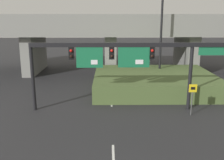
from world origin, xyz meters
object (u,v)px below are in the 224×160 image
object	(u,v)px
signal_gantry	(128,56)
highway_light_pole_near	(162,19)
parked_sedan_near_right	(206,90)
speed_limit_sign	(192,95)

from	to	relation	value
signal_gantry	highway_light_pole_near	xyz separation A→B (m)	(4.22, 8.63, 2.63)
signal_gantry	highway_light_pole_near	world-z (taller)	highway_light_pole_near
highway_light_pole_near	parked_sedan_near_right	xyz separation A→B (m)	(3.30, -5.53, -6.34)
parked_sedan_near_right	signal_gantry	bearing A→B (deg)	-159.95
signal_gantry	parked_sedan_near_right	world-z (taller)	signal_gantry
signal_gantry	speed_limit_sign	xyz separation A→B (m)	(4.79, -1.34, -2.76)
signal_gantry	highway_light_pole_near	bearing A→B (deg)	63.93
signal_gantry	speed_limit_sign	distance (m)	5.69
parked_sedan_near_right	highway_light_pole_near	bearing A→B (deg)	118.46
speed_limit_sign	highway_light_pole_near	size ratio (longest dim) A/B	0.19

